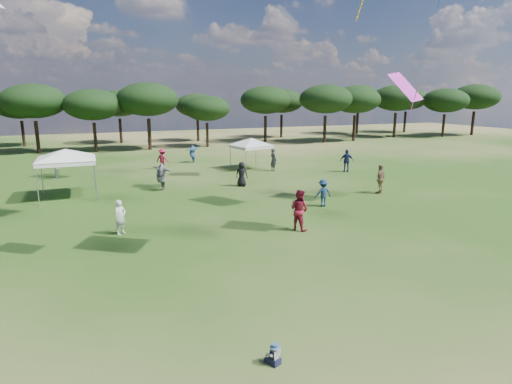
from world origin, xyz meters
TOP-DOWN VIEW (x-y plane):
  - tree_line at (2.39, 47.41)m, footprint 108.78×17.63m
  - tent_left at (-5.03, 22.37)m, footprint 6.72×6.72m
  - tent_right at (9.23, 27.68)m, footprint 5.57×5.57m
  - toddler at (-0.31, 2.20)m, footprint 0.40×0.43m
  - festival_crowd at (3.04, 23.10)m, footprint 28.77×23.36m

SIDE VIEW (x-z plane):
  - toddler at x=-0.31m, z-range -0.03..0.50m
  - festival_crowd at x=3.04m, z-range -0.08..1.85m
  - tent_right at x=9.23m, z-range 1.05..3.99m
  - tent_left at x=-5.03m, z-range 1.23..4.53m
  - tree_line at x=2.39m, z-range 1.54..9.31m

